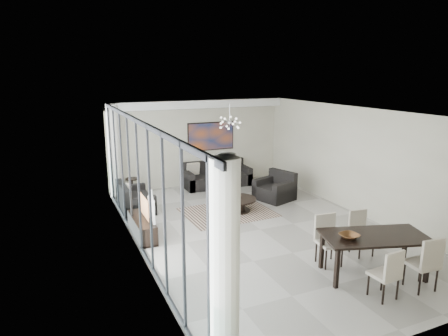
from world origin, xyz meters
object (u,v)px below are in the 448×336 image
dining_table (374,239)px  sofa_main (216,178)px  coffee_table (237,204)px  television (148,207)px  tv_console (142,227)px

dining_table → sofa_main: bearing=92.7°
coffee_table → television: television is taller
tv_console → television: size_ratio=1.52×
sofa_main → television: size_ratio=2.38×
sofa_main → dining_table: bearing=-87.3°
coffee_table → dining_table: size_ratio=0.49×
coffee_table → sofa_main: bearing=79.9°
sofa_main → tv_console: sofa_main is taller
coffee_table → television: 2.82m
tv_console → television: (0.16, -0.04, 0.50)m
coffee_table → dining_table: 4.42m
coffee_table → television: (-2.67, -0.74, 0.52)m
tv_console → television: television is taller
sofa_main → tv_console: (-3.29, -3.31, -0.05)m
coffee_table → television: bearing=-164.4°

